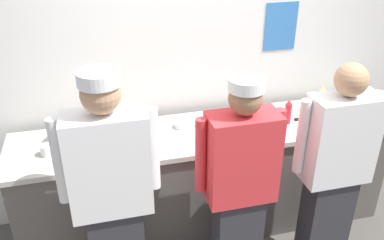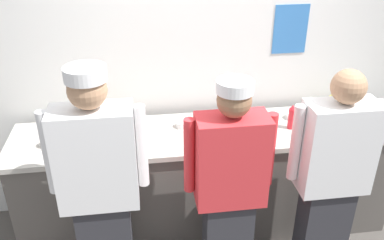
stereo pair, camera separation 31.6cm
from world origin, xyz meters
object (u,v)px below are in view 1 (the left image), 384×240
Objects in this scene: chef_near_left at (112,194)px; plate_stack_rear at (66,136)px; ramekin_green_sauce at (286,111)px; sheet_tray at (233,125)px; deli_cup at (47,150)px; mixing_bowl_steel at (344,108)px; plate_stack_front at (95,151)px; squeeze_bottle_primary at (288,112)px; squeeze_bottle_spare at (322,96)px; chef_center at (240,185)px; ramekin_orange_sauce at (112,141)px; chef_far_right at (334,169)px; chefs_knife at (307,118)px; ramekin_yellow_sauce at (132,131)px; squeeze_bottle_secondary at (96,119)px; ramekin_red_sauce at (181,125)px.

chef_near_left is 0.77m from plate_stack_rear.
sheet_tray is at bearing -167.46° from ramekin_green_sauce.
plate_stack_rear is 0.21m from deli_cup.
mixing_bowl_steel is at bearing 1.02° from deli_cup.
plate_stack_front is 0.98× the size of squeeze_bottle_primary.
deli_cup is (-2.28, -0.26, -0.04)m from squeeze_bottle_spare.
chef_center is 18.46× the size of ramekin_orange_sauce.
squeeze_bottle_primary is (-0.08, 0.60, 0.16)m from chef_far_right.
chefs_knife is (0.19, 0.02, -0.09)m from squeeze_bottle_primary.
chef_near_left is 19.80× the size of ramekin_orange_sauce.
sheet_tray is 1.94× the size of chefs_knife.
chef_near_left is 0.48m from plate_stack_front.
ramekin_green_sauce is (-0.46, 0.14, -0.04)m from mixing_bowl_steel.
chef_near_left reaches higher than chef_far_right.
sheet_tray is (1.08, 0.15, -0.02)m from plate_stack_front.
plate_stack_rear is 0.75× the size of mixing_bowl_steel.
ramekin_yellow_sauce is (0.21, 0.71, 0.03)m from chef_near_left.
ramekin_yellow_sauce reaches higher than ramekin_orange_sauce.
ramekin_yellow_sauce is (0.26, -0.13, -0.08)m from squeeze_bottle_secondary.
squeeze_bottle_secondary reaches higher than plate_stack_front.
chef_far_right is at bearing -126.09° from mixing_bowl_steel.
chef_near_left is at bearing -148.17° from sheet_tray.
ramekin_red_sauce and ramekin_yellow_sauce have the same top height.
deli_cup is 2.04m from chefs_knife.
mixing_bowl_steel is at bearing -3.55° from ramekin_yellow_sauce.
ramekin_green_sauce is (0.69, 0.76, 0.09)m from chef_center.
plate_stack_front is at bearing -172.12° from sheet_tray.
mixing_bowl_steel reaches higher than chefs_knife.
squeeze_bottle_primary is 2.15× the size of ramekin_yellow_sauce.
plate_stack_front is at bearing 99.16° from chef_near_left.
sheet_tray is 2.99× the size of squeeze_bottle_spare.
sheet_tray is at bearing 2.87° from deli_cup.
chef_near_left is 8.69× the size of plate_stack_front.
mixing_bowl_steel is at bearing 16.84° from chef_near_left.
chef_center reaches higher than ramekin_orange_sauce.
plate_stack_rear is (-1.10, 0.74, 0.12)m from chef_center.
mixing_bowl_steel reaches higher than sheet_tray.
plate_stack_rear is at bearing 176.90° from mixing_bowl_steel.
plate_stack_rear is 1.18× the size of squeeze_bottle_secondary.
plate_stack_rear is at bearing 175.36° from squeeze_bottle_primary.
plate_stack_front is 0.95× the size of squeeze_bottle_secondary.
squeeze_bottle_primary is 1.51m from squeeze_bottle_secondary.
chef_center is 1.04m from plate_stack_front.
ramekin_red_sauce is 0.39m from ramekin_yellow_sauce.
chefs_knife is (1.68, -0.24, -0.09)m from squeeze_bottle_secondary.
chef_far_right reaches higher than deli_cup.
squeeze_bottle_primary reaches higher than ramekin_green_sauce.
chef_center is 7.97× the size of squeeze_bottle_primary.
chef_center is 1.03m from ramekin_green_sauce.
chef_near_left is 1.69m from ramekin_green_sauce.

